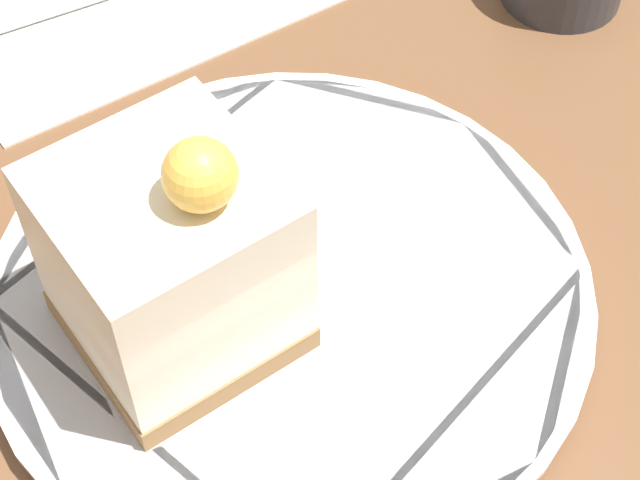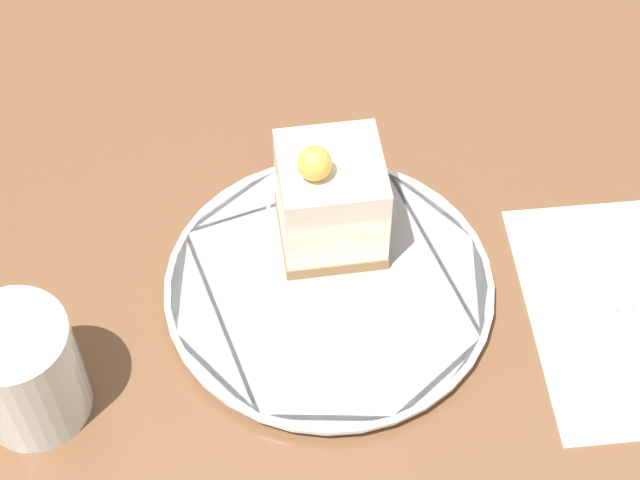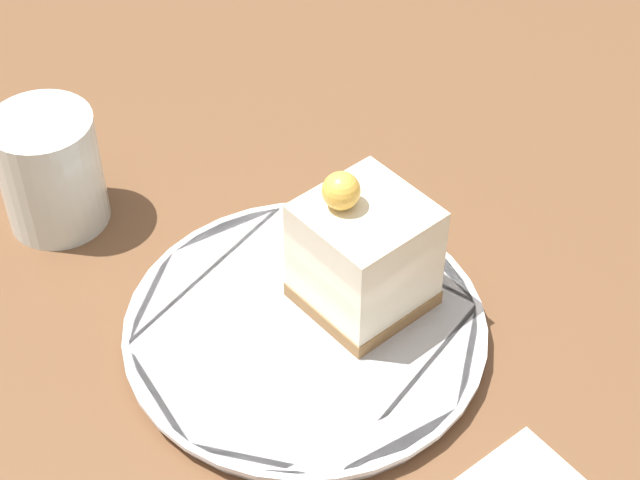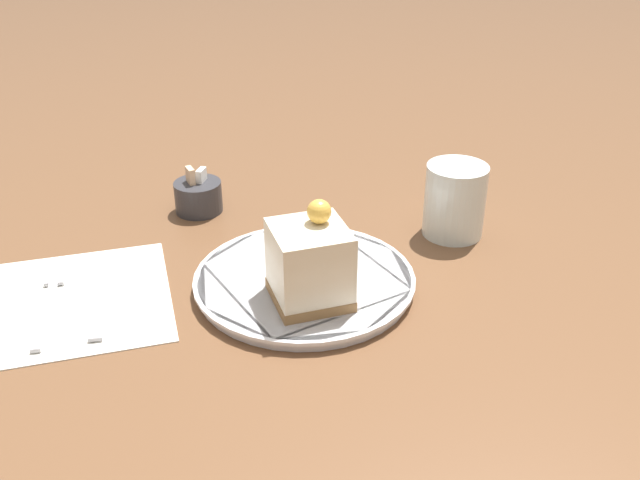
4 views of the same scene
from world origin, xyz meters
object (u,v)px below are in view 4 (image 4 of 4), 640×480
knife (101,302)px  cake_slice (310,263)px  sugar_bowl (198,196)px  fork (51,293)px  plate (304,281)px  drinking_glass (455,200)px

knife → cake_slice: bearing=-12.1°
sugar_bowl → knife: bearing=-116.3°
cake_slice → fork: 0.30m
knife → fork: bearing=154.3°
fork → knife: (0.06, -0.03, 0.00)m
sugar_bowl → plate: bearing=-61.6°
cake_slice → fork: size_ratio=0.62×
sugar_bowl → fork: bearing=-130.5°
cake_slice → drinking_glass: (0.21, 0.15, -0.01)m
fork → sugar_bowl: 0.26m
cake_slice → plate: bearing=80.7°
fork → sugar_bowl: bearing=48.3°
plate → drinking_glass: 0.23m
knife → sugar_bowl: 0.25m
plate → sugar_bowl: 0.25m
cake_slice → fork: cake_slice is taller
cake_slice → sugar_bowl: cake_slice is taller
fork → knife: same height
plate → cake_slice: (-0.00, -0.05, 0.05)m
fork → drinking_glass: drinking_glass is taller
knife → drinking_glass: bearing=12.1°
sugar_bowl → drinking_glass: size_ratio=0.68×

